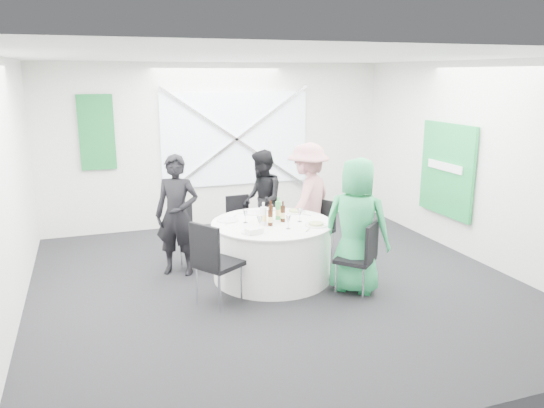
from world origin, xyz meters
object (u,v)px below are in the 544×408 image
object	(u,v)px
banquet_table	(272,250)
person_man_back	(262,201)
chair_back_left	(192,231)
green_water_bottle	(278,211)
chair_front_left	(213,258)
person_man_back_left	(177,215)
clear_water_bottle	(263,216)
chair_back_right	(321,225)
person_woman_green	(356,226)
chair_back	(240,219)
person_woman_pink	(308,200)
chair_front_right	(362,253)

from	to	relation	value
banquet_table	person_man_back	world-z (taller)	person_man_back
chair_back_left	green_water_bottle	world-z (taller)	green_water_bottle
banquet_table	person_man_back	xyz separation A→B (m)	(0.25, 1.17, 0.38)
chair_front_left	person_man_back_left	distance (m)	1.22
person_man_back_left	clear_water_bottle	size ratio (longest dim) A/B	5.53
chair_front_left	chair_back_right	bearing A→B (deg)	-91.27
chair_back_right	person_woman_green	size ratio (longest dim) A/B	0.50
chair_back	clear_water_bottle	size ratio (longest dim) A/B	2.86
person_woman_pink	green_water_bottle	bearing A→B (deg)	0.42
person_man_back	person_woman_pink	size ratio (longest dim) A/B	0.92
person_man_back_left	person_woman_green	distance (m)	2.34
person_man_back_left	green_water_bottle	world-z (taller)	person_man_back_left
green_water_bottle	person_woman_pink	bearing A→B (deg)	41.62
clear_water_bottle	chair_back_right	bearing A→B (deg)	30.37
chair_front_right	person_man_back_left	xyz separation A→B (m)	(-1.94, 1.47, 0.27)
person_woman_green	clear_water_bottle	world-z (taller)	person_woman_green
chair_back_left	chair_back	bearing A→B (deg)	-20.15
chair_back_left	person_woman_green	xyz separation A→B (m)	(1.71, -1.53, 0.33)
banquet_table	chair_back_right	distance (m)	1.11
chair_back_right	person_man_back_left	xyz separation A→B (m)	(-2.07, 0.02, 0.32)
chair_front_left	clear_water_bottle	bearing A→B (deg)	-89.34
chair_back	clear_water_bottle	distance (m)	1.37
chair_front_right	person_woman_pink	bearing A→B (deg)	-131.64
banquet_table	person_woman_pink	bearing A→B (deg)	41.20
chair_back_left	chair_back_right	xyz separation A→B (m)	(1.84, -0.24, -0.02)
person_man_back	clear_water_bottle	xyz separation A→B (m)	(-0.39, -1.25, 0.11)
chair_front_right	chair_front_left	distance (m)	1.77
chair_front_right	chair_front_left	xyz separation A→B (m)	(-1.74, 0.29, 0.05)
chair_back_left	chair_front_right	world-z (taller)	chair_front_right
chair_front_right	person_man_back	size ratio (longest dim) A/B	0.60
chair_back_left	person_woman_pink	size ratio (longest dim) A/B	0.52
chair_back	chair_back_left	distance (m)	0.92
chair_back_left	clear_water_bottle	world-z (taller)	clear_water_bottle
green_water_bottle	person_man_back_left	bearing A→B (deg)	158.71
green_water_bottle	chair_back_left	bearing A→B (deg)	145.38
person_man_back_left	person_woman_pink	xyz separation A→B (m)	(1.91, 0.11, 0.03)
chair_front_right	person_man_back_left	bearing A→B (deg)	-79.82
chair_back	person_man_back_left	size ratio (longest dim) A/B	0.52
banquet_table	person_woman_pink	distance (m)	1.15
person_man_back	person_woman_green	distance (m)	1.98
person_woman_pink	green_water_bottle	distance (m)	0.90
chair_back_right	clear_water_bottle	size ratio (longest dim) A/B	2.86
chair_back_right	person_woman_green	xyz separation A→B (m)	(-0.13, -1.29, 0.35)
chair_back_right	person_woman_green	bearing A→B (deg)	-36.20
chair_back_right	person_man_back_left	distance (m)	2.09
person_woman_pink	person_woman_green	world-z (taller)	same
chair_back	person_woman_pink	xyz separation A→B (m)	(0.87, -0.54, 0.35)
chair_front_left	clear_water_bottle	size ratio (longest dim) A/B	3.45
chair_front_left	person_man_back_left	bearing A→B (deg)	-23.62
chair_back_right	person_man_back	size ratio (longest dim) A/B	0.55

